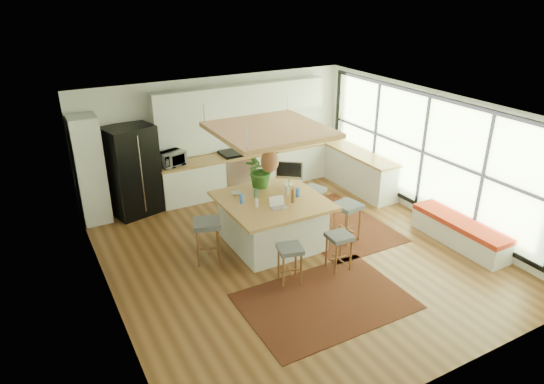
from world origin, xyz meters
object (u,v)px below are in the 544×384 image
laptop (279,202)px  island_plant (261,173)px  stool_near_right (339,251)px  stool_right_back (313,204)px  stool_right_front (346,224)px  microwave (171,157)px  island (272,221)px  fridge (133,173)px  stool_near_left (290,263)px  stool_left_side (208,243)px  monitor (289,172)px

laptop → island_plant: size_ratio=0.42×
stool_near_right → stool_right_back: (0.66, 1.83, 0.00)m
stool_right_front → microwave: size_ratio=1.36×
island → fridge: bearing=126.6°
stool_near_left → island: bearing=74.1°
stool_near_left → stool_left_side: stool_left_side is taller
microwave → stool_right_back: bearing=-60.7°
island_plant → monitor: bearing=-20.6°
island → stool_left_side: island is taller
stool_near_right → stool_right_front: (0.73, 0.76, 0.00)m
stool_near_left → stool_right_front: stool_right_front is taller
fridge → island_plant: fridge is taller
stool_left_side → stool_right_back: bearing=11.1°
stool_right_back → stool_left_side: 2.60m
microwave → island_plant: bearing=-77.3°
island → microwave: 2.91m
stool_near_right → monitor: monitor is taller
stool_right_back → monitor: bearing=-175.8°
stool_left_side → island_plant: (1.41, 0.66, 0.86)m
island → stool_near_left: bearing=-105.9°
stool_right_front → stool_left_side: bearing=167.7°
stool_near_left → stool_left_side: bearing=126.9°
island_plant → stool_right_back: bearing=-7.7°
stool_near_left → stool_right_front: 1.82m
monitor → microwave: bearing=166.6°
stool_right_front → stool_right_back: (-0.08, 1.07, 0.00)m
island_plant → microwave: bearing=120.8°
fridge → stool_near_left: bearing=-82.5°
stool_near_left → stool_right_back: 2.39m
island_plant → laptop: bearing=-99.6°
monitor → island_plant: size_ratio=0.75×
stool_right_front → stool_left_side: 2.69m
fridge → monitor: (2.57, -2.16, 0.26)m
stool_right_back → island_plant: size_ratio=0.99×
island → stool_near_left: 1.33m
fridge → microwave: fridge is taller
island → stool_right_front: bearing=-23.9°
island_plant → island: bearing=-98.8°
stool_right_front → monitor: (-0.69, 1.03, 0.83)m
stool_left_side → microwave: 2.75m
microwave → fridge: bearing=162.6°
monitor → microwave: (-1.71, 2.17, -0.07)m
island → monitor: size_ratio=3.43×
fridge → monitor: bearing=-54.7°
island → stool_right_back: (1.24, 0.49, -0.11)m
microwave → laptop: bearing=-89.7°
stool_near_left → stool_left_side: (-0.95, 1.26, 0.00)m
fridge → laptop: fridge is taller
laptop → island_plant: (0.18, 1.04, 0.16)m
stool_near_right → stool_right_back: bearing=70.3°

